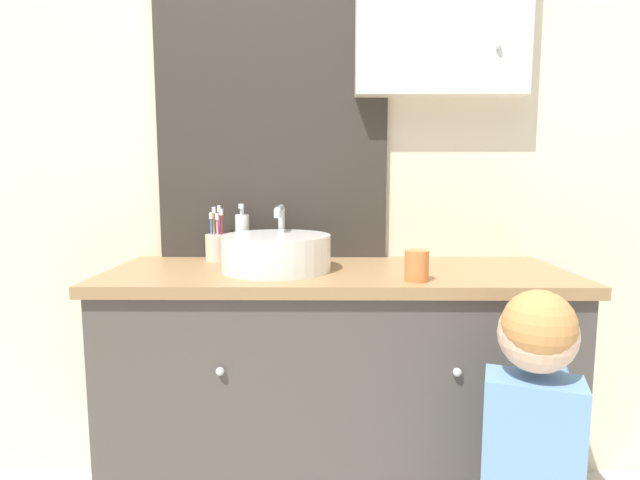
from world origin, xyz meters
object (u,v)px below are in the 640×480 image
drinking_cup (417,266)px  child_figure (533,436)px  soap_dispenser (242,236)px  toothbrush_holder (217,245)px  sink_basin (277,251)px

drinking_cup → child_figure: bearing=-50.0°
soap_dispenser → toothbrush_holder: bearing=-174.5°
sink_basin → child_figure: (0.64, -0.44, -0.37)m
toothbrush_holder → drinking_cup: 0.72m
toothbrush_holder → soap_dispenser: size_ratio=0.97×
sink_basin → toothbrush_holder: bearing=141.9°
sink_basin → soap_dispenser: size_ratio=2.00×
toothbrush_holder → soap_dispenser: bearing=5.5°
sink_basin → soap_dispenser: soap_dispenser is taller
soap_dispenser → drinking_cup: size_ratio=2.27×
soap_dispenser → child_figure: bearing=-39.0°
sink_basin → drinking_cup: bearing=-22.5°
child_figure → drinking_cup: 0.50m
sink_basin → toothbrush_holder: size_ratio=2.07×
child_figure → drinking_cup: size_ratio=10.13×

